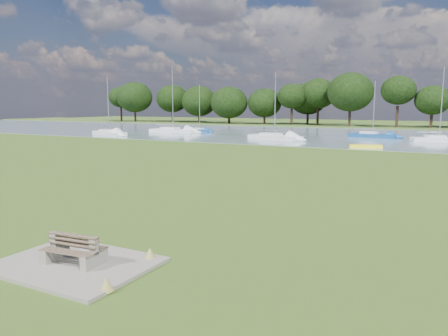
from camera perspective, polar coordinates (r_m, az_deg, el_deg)
The scene contains 13 objects.
ground at distance 24.51m, azimuth 5.66°, elevation -2.23°, with size 220.00×220.00×0.00m, color #586527.
river at distance 65.11m, azimuth 19.89°, elevation 3.86°, with size 220.00×40.00×0.10m, color gray.
far_bank at distance 94.85m, azimuth 22.50°, elevation 4.95°, with size 220.00×20.00×0.40m, color #4C6626.
concrete_pad at distance 13.09m, azimuth -18.89°, elevation -11.81°, with size 4.20×3.20×0.10m, color gray.
bench_pair at distance 12.96m, azimuth -18.98°, elevation -10.12°, with size 1.71×1.12×0.88m.
kayak at distance 47.20m, azimuth 18.01°, elevation 2.71°, with size 3.25×0.76×0.33m, color #FFF622.
tree_line at distance 92.97m, azimuth 14.44°, elevation 9.03°, with size 116.55×8.42×10.19m.
sailboat_0 at distance 70.95m, azimuth -3.22°, elevation 5.04°, with size 5.14×2.79×7.54m.
sailboat_1 at distance 58.34m, azimuth 26.23°, elevation 3.57°, with size 6.55×3.98×8.84m.
sailboat_3 at distance 65.93m, azimuth -14.80°, elevation 4.59°, with size 7.31×4.35×8.49m.
sailboat_4 at distance 70.17m, azimuth -6.72°, elevation 5.03°, with size 7.96×2.26×10.42m.
sailboat_6 at distance 62.27m, azimuth 18.79°, elevation 4.22°, with size 6.42×2.77×7.54m.
sailboat_8 at distance 56.60m, azimuth 6.55°, elevation 4.22°, with size 7.79×4.38×8.42m.
Camera 1 is at (9.11, -22.31, 4.44)m, focal length 35.00 mm.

